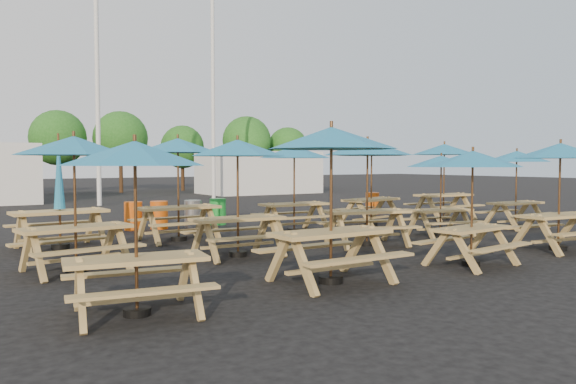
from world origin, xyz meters
TOP-DOWN VIEW (x-y plane):
  - ground at (0.00, 0.00)m, footprint 120.00×120.00m
  - picnic_unit_0 at (-6.17, -4.67)m, footprint 2.08×2.08m
  - picnic_unit_1 at (-6.19, -1.31)m, footprint 2.24×2.24m
  - picnic_unit_2 at (-5.91, 1.62)m, footprint 2.13×1.89m
  - picnic_unit_3 at (-2.98, -4.44)m, footprint 2.07×2.07m
  - picnic_unit_4 at (-3.05, -1.40)m, footprint 2.04×2.04m
  - picnic_unit_5 at (-3.22, 1.43)m, footprint 2.17×2.17m
  - picnic_unit_6 at (0.11, -4.64)m, footprint 1.99×1.99m
  - picnic_unit_7 at (0.15, -1.65)m, footprint 2.51×2.51m
  - picnic_unit_8 at (0.10, 1.34)m, footprint 2.06×2.06m
  - picnic_unit_9 at (3.19, -4.45)m, footprint 2.14×2.14m
  - picnic_unit_10 at (2.83, -1.43)m, footprint 2.01×2.01m
  - picnic_unit_11 at (2.86, 1.32)m, footprint 2.46×2.46m
  - picnic_unit_13 at (6.11, -1.32)m, footprint 1.89×1.89m
  - picnic_unit_14 at (6.21, 1.51)m, footprint 2.26×2.26m
  - waste_bin_0 at (-3.50, 4.17)m, footprint 0.50×0.50m
  - waste_bin_1 at (-2.78, 4.04)m, footprint 0.50×0.50m
  - waste_bin_2 at (-1.80, 3.89)m, footprint 0.50×0.50m
  - waste_bin_3 at (-0.86, 4.19)m, footprint 0.50×0.50m
  - waste_bin_4 at (5.52, 4.32)m, footprint 0.50×0.50m
  - mast_0 at (-2.00, 14.00)m, footprint 0.20×0.20m
  - mast_1 at (4.50, 16.00)m, footprint 0.20×0.20m
  - event_tent_1 at (9.00, 19.00)m, footprint 7.00×4.00m
  - tree_3 at (-1.75, 24.72)m, footprint 3.36×3.36m
  - tree_4 at (1.90, 24.26)m, footprint 3.41×3.41m
  - tree_5 at (6.22, 24.67)m, footprint 2.94×2.94m
  - tree_6 at (10.23, 22.90)m, footprint 3.38×3.38m
  - tree_7 at (13.63, 22.92)m, footprint 2.95×2.95m

SIDE VIEW (x-z plane):
  - ground at x=0.00m, z-range 0.00..0.00m
  - waste_bin_0 at x=-3.50m, z-range 0.00..0.80m
  - waste_bin_1 at x=-2.78m, z-range 0.00..0.80m
  - waste_bin_2 at x=-1.80m, z-range 0.00..0.80m
  - waste_bin_3 at x=-0.86m, z-range 0.00..0.80m
  - waste_bin_4 at x=5.52m, z-range 0.00..0.80m
  - picnic_unit_2 at x=-5.91m, z-range -0.23..2.33m
  - event_tent_1 at x=9.00m, z-range 0.00..2.60m
  - picnic_unit_10 at x=2.83m, z-range 0.75..2.86m
  - picnic_unit_6 at x=0.11m, z-range 0.76..2.91m
  - picnic_unit_0 at x=-6.17m, z-range 0.78..2.98m
  - picnic_unit_13 at x=6.11m, z-range 0.81..3.08m
  - picnic_unit_9 at x=3.19m, z-range 0.84..3.19m
  - picnic_unit_8 at x=0.10m, z-range 0.85..3.24m
  - picnic_unit_1 at x=-6.19m, z-range 0.85..3.24m
  - picnic_unit_4 at x=-3.05m, z-range 0.85..3.25m
  - picnic_unit_7 at x=0.15m, z-range 0.87..3.31m
  - picnic_unit_11 at x=2.86m, z-range 0.89..3.37m
  - picnic_unit_3 at x=-2.98m, z-range 0.89..3.38m
  - picnic_unit_5 at x=-3.22m, z-range 0.90..3.42m
  - picnic_unit_14 at x=6.21m, z-range 0.91..3.47m
  - tree_5 at x=6.22m, z-range 0.75..5.20m
  - tree_7 at x=13.63m, z-range 0.75..5.23m
  - tree_3 at x=-1.75m, z-range 0.86..5.95m
  - tree_6 at x=10.23m, z-range 0.86..5.99m
  - tree_4 at x=1.90m, z-range 0.87..6.04m
  - mast_0 at x=-2.00m, z-range 0.00..12.00m
  - mast_1 at x=4.50m, z-range 0.00..12.00m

